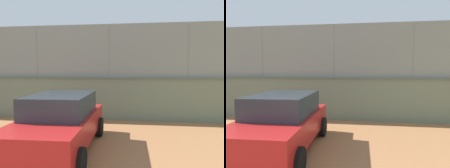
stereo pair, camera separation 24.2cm
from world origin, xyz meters
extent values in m
plane|color=#A36B42|center=(0.00, 0.00, 0.00)|extent=(260.00, 260.00, 0.00)
cube|color=slate|center=(0.75, 12.50, 0.90)|extent=(27.44, 1.25, 1.80)
cube|color=#556151|center=(0.75, 12.50, 1.84)|extent=(27.45, 1.31, 0.08)
cube|color=gray|center=(0.75, 12.50, 3.04)|extent=(26.88, 0.94, 2.33)
cylinder|color=gray|center=(-2.61, 12.38, 3.04)|extent=(0.07, 0.07, 2.33)
cylinder|color=gray|center=(0.75, 12.50, 3.04)|extent=(0.07, 0.07, 2.33)
cylinder|color=gray|center=(4.11, 12.61, 3.04)|extent=(0.07, 0.07, 2.33)
cylinder|color=black|center=(-0.12, 9.37, 0.40)|extent=(0.21, 0.21, 0.79)
cylinder|color=black|center=(0.01, 9.53, 0.40)|extent=(0.21, 0.21, 0.79)
cylinder|color=white|center=(-0.06, 9.45, 1.08)|extent=(0.48, 0.48, 0.58)
cylinder|color=#D8AD84|center=(-0.21, 9.19, 1.20)|extent=(0.48, 0.43, 0.17)
cylinder|color=#D8AD84|center=(0.36, 9.49, 1.20)|extent=(0.48, 0.43, 0.17)
sphere|color=#D8AD84|center=(-0.06, 9.45, 1.49)|extent=(0.22, 0.22, 0.22)
cylinder|color=white|center=(-0.06, 9.45, 1.58)|extent=(0.33, 0.33, 0.05)
cylinder|color=black|center=(0.50, 9.37, 1.20)|extent=(0.25, 0.22, 0.04)
ellipsoid|color=#333338|center=(0.67, 9.23, 1.20)|extent=(0.25, 0.22, 0.24)
cylinder|color=navy|center=(2.37, 10.46, 0.40)|extent=(0.21, 0.21, 0.80)
cylinder|color=navy|center=(2.20, 10.36, 0.40)|extent=(0.21, 0.21, 0.80)
cylinder|color=white|center=(2.28, 10.41, 1.09)|extent=(0.47, 0.47, 0.59)
cylinder|color=tan|center=(2.51, 10.61, 1.21)|extent=(0.37, 0.53, 0.17)
cylinder|color=tan|center=(1.87, 10.51, 1.21)|extent=(0.37, 0.53, 0.17)
sphere|color=tan|center=(2.28, 10.41, 1.50)|extent=(0.22, 0.22, 0.22)
cylinder|color=black|center=(2.28, 10.41, 1.59)|extent=(0.32, 0.32, 0.05)
cylinder|color=black|center=(1.77, 10.67, 1.21)|extent=(0.19, 0.28, 0.04)
ellipsoid|color=#333338|center=(1.66, 10.85, 1.21)|extent=(0.18, 0.27, 0.24)
sphere|color=white|center=(1.11, 11.25, 0.88)|extent=(0.18, 0.18, 0.18)
sphere|color=white|center=(0.58, 11.03, 0.09)|extent=(0.19, 0.19, 0.19)
cube|color=#4C6B4C|center=(6.87, 10.95, 0.45)|extent=(1.61, 0.43, 0.06)
cube|color=#4C6B4C|center=(6.87, 11.11, 0.67)|extent=(1.60, 0.09, 0.40)
cube|color=#333338|center=(6.23, 10.92, 0.23)|extent=(0.07, 0.38, 0.45)
cube|color=red|center=(1.50, 16.19, 0.64)|extent=(2.01, 4.01, 0.66)
cube|color=#28333D|center=(1.51, 16.00, 1.26)|extent=(1.69, 2.28, 0.58)
cylinder|color=black|center=(0.53, 17.47, 0.31)|extent=(0.24, 0.63, 0.62)
cylinder|color=black|center=(0.69, 14.82, 0.31)|extent=(0.24, 0.63, 0.62)
cylinder|color=black|center=(2.47, 14.92, 0.31)|extent=(0.24, 0.63, 0.62)
camera|label=1|loc=(-0.79, 21.48, 2.24)|focal=33.06mm
camera|label=2|loc=(-1.03, 21.44, 2.24)|focal=33.06mm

